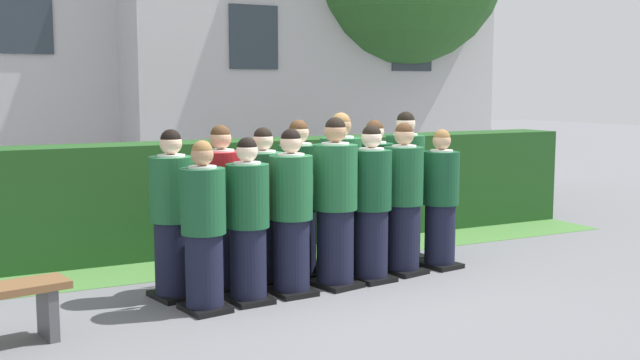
{
  "coord_description": "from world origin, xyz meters",
  "views": [
    {
      "loc": [
        -3.52,
        -6.52,
        1.98
      ],
      "look_at": [
        0.0,
        0.26,
        1.05
      ],
      "focal_mm": 42.47,
      "sensor_mm": 36.0,
      "label": 1
    }
  ],
  "objects_px": {
    "student_rear_row_6": "(405,189)",
    "student_front_row_1": "(248,225)",
    "student_rear_row_0": "(173,219)",
    "student_rear_row_5": "(374,196)",
    "student_front_row_5": "(403,202)",
    "student_rear_row_2": "(264,209)",
    "student_front_row_4": "(371,207)",
    "student_front_row_3": "(335,206)",
    "student_front_row_0": "(204,231)",
    "student_rear_row_3": "(299,202)",
    "student_front_row_2": "(291,216)",
    "student_in_red_blazer": "(222,212)",
    "student_front_row_6": "(441,202)",
    "student_rear_row_4": "(341,196)"
  },
  "relations": [
    {
      "from": "student_front_row_1",
      "to": "student_front_row_3",
      "type": "distance_m",
      "value": 1.0
    },
    {
      "from": "student_front_row_4",
      "to": "student_front_row_5",
      "type": "xyz_separation_m",
      "value": [
        0.47,
        0.11,
        0.0
      ]
    },
    {
      "from": "student_front_row_6",
      "to": "student_rear_row_4",
      "type": "relative_size",
      "value": 0.89
    },
    {
      "from": "student_front_row_0",
      "to": "student_rear_row_5",
      "type": "distance_m",
      "value": 2.42
    },
    {
      "from": "student_front_row_4",
      "to": "student_front_row_6",
      "type": "bearing_deg",
      "value": 8.2
    },
    {
      "from": "student_front_row_2",
      "to": "student_front_row_6",
      "type": "relative_size",
      "value": 1.04
    },
    {
      "from": "student_rear_row_0",
      "to": "student_in_red_blazer",
      "type": "bearing_deg",
      "value": 9.56
    },
    {
      "from": "student_front_row_0",
      "to": "student_front_row_3",
      "type": "distance_m",
      "value": 1.46
    },
    {
      "from": "student_front_row_4",
      "to": "student_rear_row_5",
      "type": "distance_m",
      "value": 0.7
    },
    {
      "from": "student_front_row_2",
      "to": "student_rear_row_3",
      "type": "xyz_separation_m",
      "value": [
        0.37,
        0.6,
        0.03
      ]
    },
    {
      "from": "student_front_row_1",
      "to": "student_rear_row_2",
      "type": "distance_m",
      "value": 0.71
    },
    {
      "from": "student_front_row_2",
      "to": "student_front_row_6",
      "type": "bearing_deg",
      "value": 7.09
    },
    {
      "from": "student_front_row_5",
      "to": "student_rear_row_2",
      "type": "height_order",
      "value": "student_front_row_5"
    },
    {
      "from": "student_rear_row_5",
      "to": "student_rear_row_0",
      "type": "bearing_deg",
      "value": -173.01
    },
    {
      "from": "student_front_row_5",
      "to": "student_front_row_3",
      "type": "bearing_deg",
      "value": -170.49
    },
    {
      "from": "student_front_row_3",
      "to": "student_rear_row_6",
      "type": "height_order",
      "value": "student_rear_row_6"
    },
    {
      "from": "student_rear_row_0",
      "to": "student_rear_row_5",
      "type": "height_order",
      "value": "student_rear_row_5"
    },
    {
      "from": "student_in_red_blazer",
      "to": "student_rear_row_6",
      "type": "relative_size",
      "value": 0.95
    },
    {
      "from": "student_front_row_3",
      "to": "student_rear_row_6",
      "type": "distance_m",
      "value": 1.5
    },
    {
      "from": "student_front_row_6",
      "to": "student_front_row_3",
      "type": "bearing_deg",
      "value": -172.71
    },
    {
      "from": "student_front_row_5",
      "to": "student_rear_row_6",
      "type": "relative_size",
      "value": 0.94
    },
    {
      "from": "student_front_row_2",
      "to": "student_rear_row_5",
      "type": "distance_m",
      "value": 1.51
    },
    {
      "from": "student_front_row_3",
      "to": "student_front_row_5",
      "type": "bearing_deg",
      "value": 9.51
    },
    {
      "from": "student_front_row_3",
      "to": "student_front_row_5",
      "type": "height_order",
      "value": "student_front_row_3"
    },
    {
      "from": "student_front_row_4",
      "to": "student_rear_row_0",
      "type": "distance_m",
      "value": 2.02
    },
    {
      "from": "student_front_row_4",
      "to": "student_rear_row_5",
      "type": "relative_size",
      "value": 0.99
    },
    {
      "from": "student_front_row_0",
      "to": "student_rear_row_0",
      "type": "distance_m",
      "value": 0.56
    },
    {
      "from": "student_front_row_0",
      "to": "student_rear_row_3",
      "type": "distance_m",
      "value": 1.5
    },
    {
      "from": "student_rear_row_3",
      "to": "student_rear_row_4",
      "type": "relative_size",
      "value": 0.96
    },
    {
      "from": "student_rear_row_3",
      "to": "student_front_row_4",
      "type": "bearing_deg",
      "value": -40.45
    },
    {
      "from": "student_front_row_6",
      "to": "student_rear_row_6",
      "type": "height_order",
      "value": "student_rear_row_6"
    },
    {
      "from": "student_in_red_blazer",
      "to": "student_rear_row_2",
      "type": "height_order",
      "value": "student_in_red_blazer"
    },
    {
      "from": "student_front_row_4",
      "to": "student_front_row_3",
      "type": "bearing_deg",
      "value": -174.75
    },
    {
      "from": "student_front_row_3",
      "to": "student_rear_row_2",
      "type": "relative_size",
      "value": 1.07
    },
    {
      "from": "student_rear_row_5",
      "to": "student_front_row_3",
      "type": "bearing_deg",
      "value": -143.29
    },
    {
      "from": "student_front_row_6",
      "to": "student_rear_row_4",
      "type": "xyz_separation_m",
      "value": [
        -1.05,
        0.38,
        0.09
      ]
    },
    {
      "from": "student_front_row_0",
      "to": "student_rear_row_0",
      "type": "height_order",
      "value": "student_rear_row_0"
    },
    {
      "from": "student_front_row_2",
      "to": "student_front_row_3",
      "type": "distance_m",
      "value": 0.52
    },
    {
      "from": "student_front_row_0",
      "to": "student_front_row_2",
      "type": "height_order",
      "value": "student_front_row_2"
    },
    {
      "from": "student_rear_row_6",
      "to": "student_front_row_1",
      "type": "bearing_deg",
      "value": -159.72
    },
    {
      "from": "student_front_row_6",
      "to": "student_rear_row_6",
      "type": "xyz_separation_m",
      "value": [
        -0.11,
        0.54,
        0.09
      ]
    },
    {
      "from": "student_rear_row_2",
      "to": "student_rear_row_6",
      "type": "distance_m",
      "value": 1.91
    },
    {
      "from": "student_front_row_0",
      "to": "student_rear_row_4",
      "type": "height_order",
      "value": "student_rear_row_4"
    },
    {
      "from": "student_in_red_blazer",
      "to": "student_rear_row_5",
      "type": "bearing_deg",
      "value": 6.27
    },
    {
      "from": "student_rear_row_5",
      "to": "student_rear_row_4",
      "type": "bearing_deg",
      "value": -173.21
    },
    {
      "from": "student_front_row_4",
      "to": "student_front_row_6",
      "type": "distance_m",
      "value": 0.99
    },
    {
      "from": "student_rear_row_0",
      "to": "student_in_red_blazer",
      "type": "relative_size",
      "value": 0.98
    },
    {
      "from": "student_front_row_0",
      "to": "student_front_row_2",
      "type": "xyz_separation_m",
      "value": [
        0.93,
        0.16,
        0.03
      ]
    },
    {
      "from": "student_rear_row_0",
      "to": "student_rear_row_2",
      "type": "bearing_deg",
      "value": 7.45
    },
    {
      "from": "student_front_row_4",
      "to": "student_rear_row_4",
      "type": "xyz_separation_m",
      "value": [
        -0.06,
        0.53,
        0.05
      ]
    }
  ]
}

